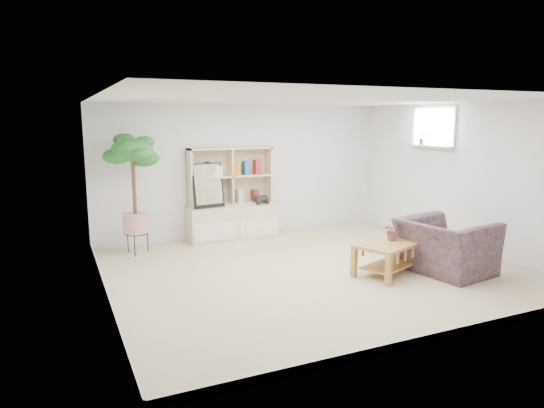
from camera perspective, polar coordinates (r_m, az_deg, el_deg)
name	(u,v)px	position (r m, az deg, el deg)	size (l,w,h in m)	color
floor	(309,271)	(7.01, 4.33, -7.83)	(5.50, 5.00, 0.01)	tan
ceiling	(311,99)	(6.68, 4.60, 12.18)	(5.50, 5.00, 0.01)	silver
walls	(310,188)	(6.74, 4.46, 1.93)	(5.51, 5.01, 2.40)	white
baseboard	(309,267)	(6.99, 4.33, -7.44)	(5.50, 5.00, 0.10)	silver
window	(434,127)	(8.78, 18.54, 8.55)	(0.10, 0.98, 0.68)	silver
window_sill	(430,146)	(8.75, 18.13, 6.46)	(0.14, 1.00, 0.04)	silver
storage_unit	(233,194)	(8.68, -4.66, 1.20)	(1.64, 0.55, 1.64)	beige
poster	(208,185)	(8.48, -7.55, 2.19)	(0.56, 0.13, 0.78)	yellow
toy_truck	(261,199)	(8.82, -1.30, 0.57)	(0.32, 0.22, 0.17)	black
coffee_table	(391,257)	(7.04, 13.85, -6.10)	(1.11, 0.61, 0.45)	#AF7838
table_plant	(392,231)	(7.04, 13.94, -3.06)	(0.24, 0.21, 0.27)	#196328
floor_tree	(134,195)	(7.95, -15.89, 1.06)	(0.71, 0.71, 1.92)	#145217
armchair	(446,243)	(7.22, 19.76, -4.32)	(1.16, 1.01, 0.86)	#0E173C
sill_plant	(422,138)	(8.90, 17.27, 7.45)	(0.13, 0.11, 0.24)	#145217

